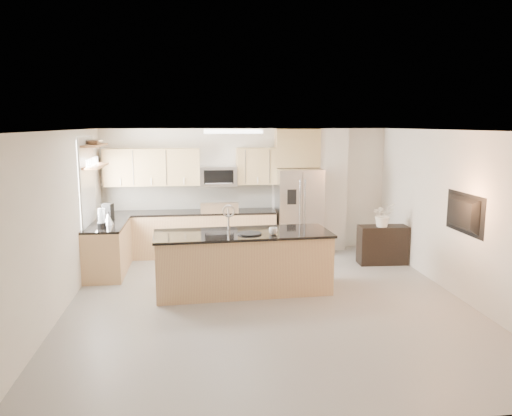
{
  "coord_description": "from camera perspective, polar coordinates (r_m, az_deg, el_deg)",
  "views": [
    {
      "loc": [
        -1.05,
        -7.22,
        2.69
      ],
      "look_at": [
        -0.03,
        1.3,
        1.24
      ],
      "focal_mm": 35.0,
      "sensor_mm": 36.0,
      "label": 1
    }
  ],
  "objects": [
    {
      "name": "shelf_lower",
      "position": [
        9.38,
        -17.96,
        4.58
      ],
      "size": [
        0.3,
        1.2,
        0.04
      ],
      "primitive_type": "cube",
      "color": "#955A3B",
      "rests_on": "wall_left"
    },
    {
      "name": "left_counter",
      "position": [
        9.48,
        -16.57,
        -4.43
      ],
      "size": [
        0.66,
        1.5,
        0.92
      ],
      "color": "tan",
      "rests_on": "floor"
    },
    {
      "name": "upper_cabinets",
      "position": [
        10.35,
        -8.26,
        4.68
      ],
      "size": [
        3.5,
        0.33,
        0.75
      ],
      "color": "tan",
      "rests_on": "wall_back"
    },
    {
      "name": "platter",
      "position": [
        7.87,
        -0.74,
        -2.93
      ],
      "size": [
        0.38,
        0.38,
        0.02
      ],
      "primitive_type": "cylinder",
      "rotation": [
        0.0,
        0.0,
        0.01
      ],
      "color": "black",
      "rests_on": "island"
    },
    {
      "name": "island",
      "position": [
        8.12,
        -1.51,
        -6.15
      ],
      "size": [
        2.88,
        1.17,
        1.4
      ],
      "rotation": [
        0.0,
        0.0,
        0.05
      ],
      "color": "tan",
      "rests_on": "floor"
    },
    {
      "name": "partition_column",
      "position": [
        10.8,
        8.62,
        2.08
      ],
      "size": [
        0.6,
        0.3,
        2.6
      ],
      "primitive_type": "cube",
      "color": "silver",
      "rests_on": "floor"
    },
    {
      "name": "wall_left",
      "position": [
        7.61,
        -21.59,
        -1.64
      ],
      "size": [
        0.02,
        6.5,
        2.6
      ],
      "primitive_type": "cube",
      "color": "silver",
      "rests_on": "floor"
    },
    {
      "name": "floor",
      "position": [
        7.78,
        1.35,
        -10.67
      ],
      "size": [
        6.5,
        6.5,
        0.0
      ],
      "primitive_type": "plane",
      "color": "gray",
      "rests_on": "ground"
    },
    {
      "name": "shelf_upper",
      "position": [
        9.36,
        -18.08,
        6.84
      ],
      "size": [
        0.3,
        1.2,
        0.04
      ],
      "primitive_type": "cube",
      "color": "#955A3B",
      "rests_on": "wall_left"
    },
    {
      "name": "flower_vase",
      "position": [
        9.79,
        14.36,
        -0.07
      ],
      "size": [
        0.65,
        0.57,
        0.71
      ],
      "primitive_type": "imported",
      "rotation": [
        0.0,
        0.0,
        -0.03
      ],
      "color": "white",
      "rests_on": "credenza"
    },
    {
      "name": "coffee_maker",
      "position": [
        9.66,
        -16.56,
        -0.48
      ],
      "size": [
        0.2,
        0.23,
        0.31
      ],
      "color": "black",
      "rests_on": "left_counter"
    },
    {
      "name": "wall_front",
      "position": [
        4.34,
        7.6,
        -9.24
      ],
      "size": [
        6.0,
        0.02,
        2.6
      ],
      "primitive_type": "cube",
      "color": "silver",
      "rests_on": "floor"
    },
    {
      "name": "ceiling",
      "position": [
        7.3,
        1.43,
        8.86
      ],
      "size": [
        6.0,
        6.5,
        0.02
      ],
      "primitive_type": "cube",
      "color": "white",
      "rests_on": "wall_back"
    },
    {
      "name": "ceiling_fixture",
      "position": [
        8.85,
        -2.67,
        8.72
      ],
      "size": [
        1.0,
        0.5,
        0.06
      ],
      "primitive_type": "cube",
      "color": "white",
      "rests_on": "ceiling"
    },
    {
      "name": "microwave",
      "position": [
        10.33,
        -4.33,
        3.66
      ],
      "size": [
        0.76,
        0.4,
        0.4
      ],
      "color": "#BDBDC0",
      "rests_on": "upper_cabinets"
    },
    {
      "name": "range",
      "position": [
        10.39,
        -4.22,
        -2.77
      ],
      "size": [
        0.76,
        0.64,
        1.14
      ],
      "color": "black",
      "rests_on": "floor"
    },
    {
      "name": "bowl",
      "position": [
        9.37,
        -18.07,
        7.26
      ],
      "size": [
        0.47,
        0.47,
        0.1
      ],
      "primitive_type": "imported",
      "rotation": [
        0.0,
        0.0,
        -0.15
      ],
      "color": "#BDBDC0",
      "rests_on": "shelf_upper"
    },
    {
      "name": "wall_back",
      "position": [
        10.62,
        -1.12,
        2.05
      ],
      "size": [
        6.0,
        0.02,
        2.6
      ],
      "primitive_type": "cube",
      "color": "silver",
      "rests_on": "floor"
    },
    {
      "name": "blender",
      "position": [
        8.92,
        -17.23,
        -1.3
      ],
      "size": [
        0.15,
        0.15,
        0.35
      ],
      "color": "black",
      "rests_on": "left_counter"
    },
    {
      "name": "window",
      "position": [
        9.33,
        -18.75,
        2.67
      ],
      "size": [
        0.04,
        1.15,
        1.65
      ],
      "color": "white",
      "rests_on": "wall_left"
    },
    {
      "name": "refrigerator",
      "position": [
        10.47,
        4.88,
        -0.35
      ],
      "size": [
        0.92,
        0.78,
        1.78
      ],
      "color": "#BDBDC0",
      "rests_on": "floor"
    },
    {
      "name": "cup",
      "position": [
        7.85,
        1.99,
        -2.64
      ],
      "size": [
        0.15,
        0.15,
        0.11
      ],
      "primitive_type": "imported",
      "rotation": [
        0.0,
        0.0,
        0.04
      ],
      "color": "silver",
      "rests_on": "island"
    },
    {
      "name": "credenza",
      "position": [
        10.02,
        14.27,
        -4.1
      ],
      "size": [
        0.95,
        0.43,
        0.75
      ],
      "primitive_type": "cube",
      "rotation": [
        0.0,
        0.0,
        -0.04
      ],
      "color": "black",
      "rests_on": "floor"
    },
    {
      "name": "wall_right",
      "position": [
        8.39,
        22.1,
        -0.67
      ],
      "size": [
        0.02,
        6.5,
        2.6
      ],
      "primitive_type": "cube",
      "color": "silver",
      "rests_on": "floor"
    },
    {
      "name": "back_counter",
      "position": [
        10.39,
        -7.67,
        -2.83
      ],
      "size": [
        3.55,
        0.66,
        1.44
      ],
      "color": "tan",
      "rests_on": "floor"
    },
    {
      "name": "kettle",
      "position": [
        9.26,
        -16.53,
        -1.19
      ],
      "size": [
        0.19,
        0.19,
        0.24
      ],
      "color": "#BDBDC0",
      "rests_on": "left_counter"
    },
    {
      "name": "television",
      "position": [
        8.17,
        22.24,
        -0.59
      ],
      "size": [
        0.14,
        1.08,
        0.62
      ],
      "primitive_type": "imported",
      "rotation": [
        0.0,
        0.0,
        1.57
      ],
      "color": "black",
      "rests_on": "wall_right"
    }
  ]
}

